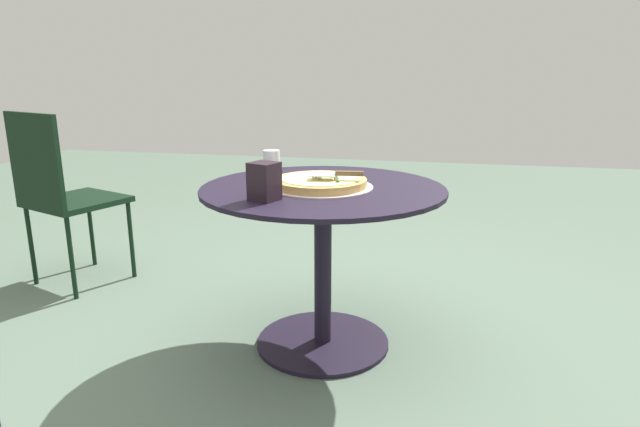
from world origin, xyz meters
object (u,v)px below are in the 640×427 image
Objects in this scene: pizza_on_tray at (320,183)px; patio_chair_far at (60,189)px; patio_table at (323,234)px; napkin_dispenser at (264,181)px; pizza_server at (337,174)px; drinking_cup at (272,162)px.

patio_chair_far is at bearing -13.51° from pizza_on_tray.
patio_table is 7.18× the size of napkin_dispenser.
patio_chair_far is at bearing 176.31° from napkin_dispenser.
patio_chair_far reaches higher than pizza_on_tray.
napkin_dispenser is at bearing 155.13° from patio_chair_far.
pizza_server reaches higher than patio_table.
napkin_dispenser is at bearing 60.14° from patio_table.
napkin_dispenser reaches higher than patio_table.
patio_chair_far is (1.21, -0.13, -0.20)m from drinking_cup.
drinking_cup reaches higher than pizza_on_tray.
patio_chair_far reaches higher than patio_table.
napkin_dispenser is (0.16, 0.27, 0.27)m from patio_table.
drinking_cup reaches higher than patio_table.
napkin_dispenser is at bearing 47.85° from pizza_server.
pizza_on_tray is at bearing -17.90° from pizza_server.
patio_table is 1.54m from patio_chair_far.
patio_chair_far is (1.34, -0.62, -0.22)m from napkin_dispenser.
drinking_cup is (0.35, -0.25, -0.01)m from pizza_server.
pizza_on_tray is at bearing 82.18° from napkin_dispenser.
drinking_cup is at bearing -36.23° from pizza_server.
pizza_on_tray is 0.31m from napkin_dispenser.
pizza_server is at bearing 152.68° from patio_table.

